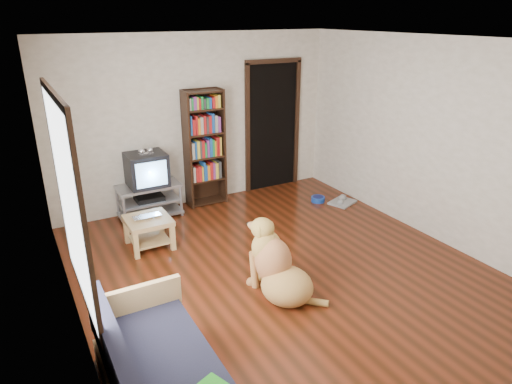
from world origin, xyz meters
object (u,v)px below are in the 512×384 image
laptop (148,218)px  dog (277,268)px  grey_rag (342,202)px  bookshelf (204,142)px  dog_bowl (318,199)px  crt_tv (146,169)px  tv_stand (149,200)px  coffee_table (148,227)px

laptop → dog: 1.92m
grey_rag → bookshelf: (-1.89, 1.09, 0.99)m
laptop → dog_bowl: size_ratio=1.63×
crt_tv → grey_rag: bearing=-19.7°
grey_rag → bookshelf: size_ratio=0.22×
grey_rag → crt_tv: crt_tv is taller
tv_stand → coffee_table: tv_stand is taller
tv_stand → bookshelf: size_ratio=0.50×
coffee_table → tv_stand: bearing=72.7°
tv_stand → bookshelf: (0.95, 0.09, 0.73)m
laptop → tv_stand: size_ratio=0.40×
coffee_table → dog: size_ratio=0.57×
bookshelf → dog: bookshelf is taller
dog → grey_rag: bearing=36.4°
crt_tv → dog: (0.60, -2.67, -0.43)m
laptop → coffee_table: bearing=89.9°
tv_stand → coffee_table: (-0.29, -0.92, 0.01)m
coffee_table → dog: 1.94m
laptop → crt_tv: bearing=73.4°
laptop → coffee_table: (0.00, 0.03, -0.13)m
grey_rag → coffee_table: 3.14m
laptop → crt_tv: crt_tv is taller
dog_bowl → tv_stand: bearing=163.6°
laptop → grey_rag: (3.13, -0.05, -0.40)m
crt_tv → dog: size_ratio=0.61×
bookshelf → grey_rag: bearing=-30.0°
crt_tv → bookshelf: size_ratio=0.32×
bookshelf → crt_tv: bearing=-175.7°
tv_stand → grey_rag: bearing=-19.3°
laptop → dog: size_ratio=0.37×
laptop → dog_bowl: laptop is taller
laptop → bookshelf: size_ratio=0.20×
laptop → tv_stand: 1.00m
dog_bowl → grey_rag: 0.39m
grey_rag → dog: dog is taller
bookshelf → coffee_table: bearing=-140.7°
dog_bowl → bookshelf: (-1.59, 0.84, 0.96)m
dog_bowl → dog: size_ratio=0.23×
laptop → grey_rag: bearing=-1.0°
dog_bowl → grey_rag: size_ratio=0.55×
dog_bowl → coffee_table: (-2.83, -0.17, 0.24)m
dog_bowl → tv_stand: size_ratio=0.24×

